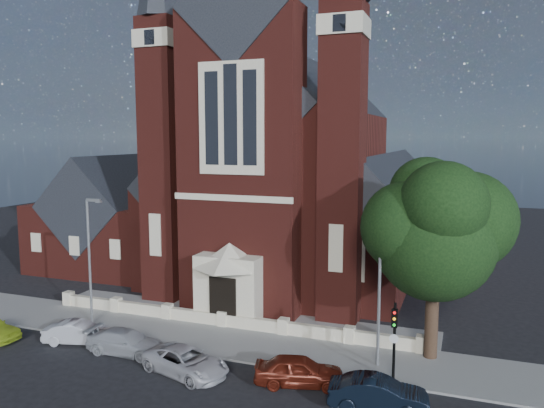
{
  "coord_description": "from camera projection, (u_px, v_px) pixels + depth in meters",
  "views": [
    {
      "loc": [
        13.93,
        -22.44,
        11.85
      ],
      "look_at": [
        1.23,
        12.0,
        7.19
      ],
      "focal_mm": 35.0,
      "sensor_mm": 36.0,
      "label": 1
    }
  ],
  "objects": [
    {
      "name": "ground",
      "position": [
        271.0,
        291.0,
        41.12
      ],
      "size": [
        120.0,
        120.0,
        0.0
      ],
      "primitive_type": "plane",
      "color": "black",
      "rests_on": "ground"
    },
    {
      "name": "pavement_strip",
      "position": [
        209.0,
        338.0,
        31.34
      ],
      "size": [
        60.0,
        5.0,
        0.12
      ],
      "primitive_type": "cube",
      "color": "gray",
      "rests_on": "ground"
    },
    {
      "name": "forecourt_paving",
      "position": [
        236.0,
        317.0,
        35.07
      ],
      "size": [
        26.0,
        3.0,
        0.14
      ],
      "primitive_type": "cube",
      "color": "gray",
      "rests_on": "ground"
    },
    {
      "name": "forecourt_wall",
      "position": [
        223.0,
        327.0,
        33.21
      ],
      "size": [
        24.0,
        0.4,
        0.9
      ],
      "primitive_type": "cube",
      "color": "beige",
      "rests_on": "ground"
    },
    {
      "name": "church",
      "position": [
        301.0,
        178.0,
        47.48
      ],
      "size": [
        20.01,
        34.9,
        29.2
      ],
      "color": "#541C16",
      "rests_on": "ground"
    },
    {
      "name": "parish_hall",
      "position": [
        120.0,
        222.0,
        48.9
      ],
      "size": [
        12.0,
        12.2,
        10.24
      ],
      "color": "#541C16",
      "rests_on": "ground"
    },
    {
      "name": "street_tree",
      "position": [
        437.0,
        232.0,
        27.27
      ],
      "size": [
        6.4,
        6.6,
        10.7
      ],
      "color": "black",
      "rests_on": "ground"
    },
    {
      "name": "street_lamp_left",
      "position": [
        90.0,
        254.0,
        33.01
      ],
      "size": [
        1.16,
        0.22,
        8.09
      ],
      "color": "gray",
      "rests_on": "ground"
    },
    {
      "name": "street_lamp_right",
      "position": [
        381.0,
        281.0,
        26.84
      ],
      "size": [
        1.16,
        0.22,
        8.09
      ],
      "color": "gray",
      "rests_on": "ground"
    },
    {
      "name": "traffic_signal",
      "position": [
        394.0,
        332.0,
        25.31
      ],
      "size": [
        0.28,
        0.42,
        4.0
      ],
      "color": "black",
      "rests_on": "ground"
    },
    {
      "name": "car_silver_a",
      "position": [
        79.0,
        333.0,
        30.53
      ],
      "size": [
        4.14,
        2.43,
        1.29
      ],
      "primitive_type": "imported",
      "rotation": [
        0.0,
        0.0,
        1.86
      ],
      "color": "#B2B4BA",
      "rests_on": "ground"
    },
    {
      "name": "car_silver_b",
      "position": [
        126.0,
        342.0,
        29.08
      ],
      "size": [
        4.55,
        1.93,
        1.31
      ],
      "primitive_type": "imported",
      "rotation": [
        0.0,
        0.0,
        1.59
      ],
      "color": "#ACB0B4",
      "rests_on": "ground"
    },
    {
      "name": "car_white_suv",
      "position": [
        186.0,
        362.0,
        26.54
      ],
      "size": [
        5.17,
        3.48,
        1.32
      ],
      "primitive_type": "imported",
      "rotation": [
        0.0,
        0.0,
        1.27
      ],
      "color": "silver",
      "rests_on": "ground"
    },
    {
      "name": "car_dark_red",
      "position": [
        299.0,
        371.0,
        25.37
      ],
      "size": [
        4.58,
        2.77,
        1.46
      ],
      "primitive_type": "imported",
      "rotation": [
        0.0,
        0.0,
        1.83
      ],
      "color": "#601C10",
      "rests_on": "ground"
    },
    {
      "name": "car_navy",
      "position": [
        378.0,
        394.0,
        23.11
      ],
      "size": [
        4.49,
        2.08,
        1.43
      ],
      "primitive_type": "imported",
      "rotation": [
        0.0,
        0.0,
        1.71
      ],
      "color": "black",
      "rests_on": "ground"
    }
  ]
}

